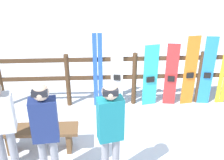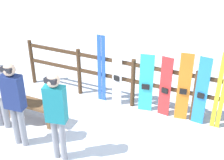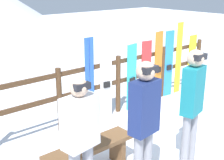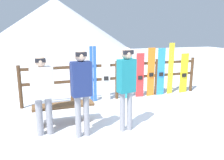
% 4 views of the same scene
% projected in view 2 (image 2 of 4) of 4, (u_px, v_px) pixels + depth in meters
% --- Properties ---
extents(ground_plane, '(40.00, 40.00, 0.00)m').
position_uv_depth(ground_plane, '(99.00, 153.00, 5.97)').
color(ground_plane, white).
extents(fence, '(5.71, 0.10, 1.20)m').
position_uv_depth(fence, '(133.00, 79.00, 7.06)').
color(fence, '#4C331E').
rests_on(fence, ground).
extents(bench, '(1.37, 0.36, 0.48)m').
position_uv_depth(bench, '(31.00, 106.00, 6.73)').
color(bench, brown).
rests_on(bench, ground).
extents(person_teal, '(0.40, 0.27, 1.77)m').
position_uv_depth(person_teal, '(56.00, 111.00, 5.33)').
color(person_teal, gray).
rests_on(person_teal, ground).
extents(person_navy, '(0.40, 0.24, 1.76)m').
position_uv_depth(person_navy, '(14.00, 99.00, 5.70)').
color(person_navy, gray).
rests_on(person_navy, ground).
extents(ski_pair_blue, '(0.20, 0.02, 1.67)m').
position_uv_depth(ski_pair_blue, '(101.00, 69.00, 7.23)').
color(ski_pair_blue, blue).
rests_on(ski_pair_blue, ground).
extents(snowboard_white, '(0.25, 0.09, 1.54)m').
position_uv_depth(snowboard_white, '(117.00, 75.00, 7.12)').
color(snowboard_white, white).
rests_on(snowboard_white, ground).
extents(snowboard_cyan, '(0.31, 0.10, 1.40)m').
position_uv_depth(snowboard_cyan, '(146.00, 84.00, 6.90)').
color(snowboard_cyan, '#2DBFCC').
rests_on(snowboard_cyan, ground).
extents(snowboard_red, '(0.26, 0.08, 1.42)m').
position_uv_depth(snowboard_red, '(165.00, 87.00, 6.74)').
color(snowboard_red, red).
rests_on(snowboard_red, ground).
extents(snowboard_orange, '(0.27, 0.08, 1.58)m').
position_uv_depth(snowboard_orange, '(184.00, 88.00, 6.57)').
color(snowboard_orange, orange).
rests_on(snowboard_orange, ground).
extents(snowboard_blue, '(0.26, 0.07, 1.56)m').
position_uv_depth(snowboard_blue, '(201.00, 92.00, 6.44)').
color(snowboard_blue, '#288CE0').
rests_on(snowboard_blue, ground).
extents(ski_pair_yellow, '(0.19, 0.02, 1.72)m').
position_uv_depth(ski_pair_yellow, '(221.00, 92.00, 6.27)').
color(ski_pair_yellow, yellow).
rests_on(ski_pair_yellow, ground).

